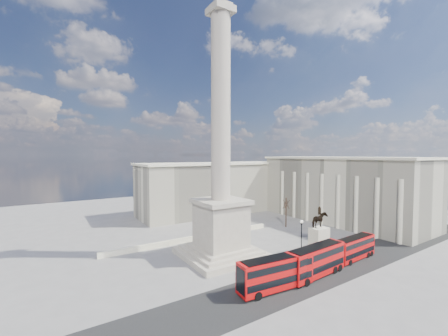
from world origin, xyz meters
name	(u,v)px	position (x,y,z in m)	size (l,w,h in m)	color
ground	(236,265)	(0.00, 0.00, 0.00)	(180.00, 180.00, 0.00)	gray
asphalt_road	(300,279)	(5.00, -10.00, 0.00)	(120.00, 9.00, 0.01)	#262626
nelsons_column	(221,188)	(0.00, 5.00, 12.92)	(14.00, 14.00, 49.85)	#B8AE99
balustrade_wall	(195,238)	(0.00, 16.00, 0.55)	(40.00, 0.60, 1.10)	beige
building_east	(341,189)	(45.00, 10.00, 9.32)	(19.00, 46.00, 18.60)	beige
building_northeast	(215,187)	(20.00, 40.00, 8.32)	(51.00, 17.00, 16.60)	beige
red_bus_a	(276,273)	(-0.42, -10.37, 2.47)	(11.82, 3.81, 4.71)	red
red_bus_b	(316,260)	(7.98, -10.56, 2.51)	(11.92, 3.40, 4.78)	red
red_bus_c	(355,248)	(19.74, -9.80, 2.15)	(10.22, 2.86, 4.10)	red
victorian_lamp	(301,235)	(12.95, -3.20, 4.01)	(0.58, 0.58, 6.81)	black
equestrian_statue	(319,236)	(17.24, -3.88, 3.21)	(4.43, 3.33, 9.12)	beige
bare_tree_near	(395,212)	(37.53, -8.36, 6.52)	(1.89, 1.89, 8.28)	#332319
bare_tree_mid	(352,210)	(38.98, 2.96, 4.84)	(1.62, 1.62, 6.14)	#332319
bare_tree_far	(286,203)	(25.63, 13.17, 6.47)	(2.01, 2.01, 8.21)	#332319
pedestrian_walking	(330,249)	(18.24, -5.71, 0.92)	(0.67, 0.44, 1.84)	black
pedestrian_standing	(370,239)	(30.94, -6.50, 0.97)	(0.94, 0.74, 1.94)	black
pedestrian_crossing	(314,244)	(18.62, -1.57, 0.82)	(0.96, 0.40, 1.64)	black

